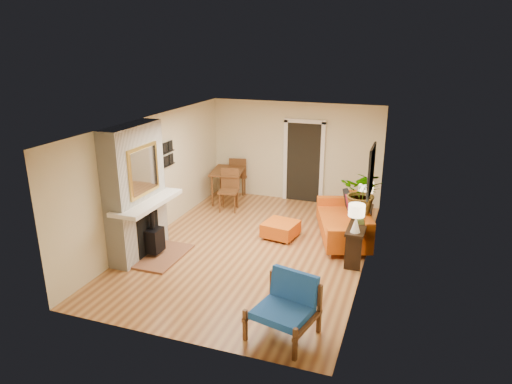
% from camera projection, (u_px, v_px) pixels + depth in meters
% --- Properties ---
extents(room_shell, '(6.50, 6.50, 6.50)m').
position_uv_depth(room_shell, '(312.00, 162.00, 11.20)').
color(room_shell, '#BC8348').
rests_on(room_shell, ground).
extents(fireplace, '(1.09, 1.68, 2.60)m').
position_uv_depth(fireplace, '(137.00, 195.00, 8.77)').
color(fireplace, white).
rests_on(fireplace, ground).
extents(sofa, '(1.51, 2.29, 0.83)m').
position_uv_depth(sofa, '(346.00, 222.00, 9.77)').
color(sofa, silver).
rests_on(sofa, ground).
extents(ottoman, '(0.78, 0.78, 0.34)m').
position_uv_depth(ottoman, '(281.00, 229.00, 9.86)').
color(ottoman, silver).
rests_on(ottoman, ground).
extents(blue_chair, '(1.02, 1.01, 0.89)m').
position_uv_depth(blue_chair, '(287.00, 303.00, 6.54)').
color(blue_chair, brown).
rests_on(blue_chair, ground).
extents(dining_table, '(1.07, 1.97, 1.04)m').
position_uv_depth(dining_table, '(231.00, 176.00, 11.98)').
color(dining_table, brown).
rests_on(dining_table, ground).
extents(console_table, '(0.34, 1.85, 0.72)m').
position_uv_depth(console_table, '(360.00, 225.00, 9.08)').
color(console_table, black).
rests_on(console_table, ground).
extents(lamp_near, '(0.30, 0.30, 0.54)m').
position_uv_depth(lamp_near, '(356.00, 215.00, 8.26)').
color(lamp_near, white).
rests_on(lamp_near, console_table).
extents(lamp_far, '(0.30, 0.30, 0.54)m').
position_uv_depth(lamp_far, '(366.00, 191.00, 9.57)').
color(lamp_far, white).
rests_on(lamp_far, console_table).
extents(houseplant, '(0.92, 0.82, 0.93)m').
position_uv_depth(houseplant, '(363.00, 192.00, 9.10)').
color(houseplant, '#1E5919').
rests_on(houseplant, console_table).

